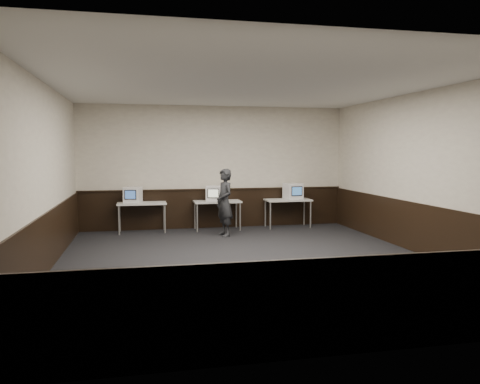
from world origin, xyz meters
The scene contains 18 objects.
floor centered at (0.00, 0.00, 0.00)m, with size 8.00×8.00×0.00m, color black.
ceiling centered at (0.00, 0.00, 3.20)m, with size 8.00×8.00×0.00m, color white.
back_wall centered at (0.00, 4.00, 1.60)m, with size 7.00×7.00×0.00m, color beige.
front_wall centered at (0.00, -4.00, 1.60)m, with size 7.00×7.00×0.00m, color beige.
left_wall centered at (-3.50, 0.00, 1.60)m, with size 8.00×8.00×0.00m, color beige.
right_wall centered at (3.50, 0.00, 1.60)m, with size 8.00×8.00×0.00m, color beige.
wainscot_back centered at (0.00, 3.98, 0.50)m, with size 6.98×0.04×1.00m, color black.
wainscot_front centered at (0.00, -3.98, 0.50)m, with size 6.98×0.04×1.00m, color black.
wainscot_left centered at (-3.48, 0.00, 0.50)m, with size 0.04×7.98×1.00m, color black.
wainscot_right centered at (3.48, 0.00, 0.50)m, with size 0.04×7.98×1.00m, color black.
wainscot_rail centered at (0.00, 3.96, 1.02)m, with size 6.98×0.06×0.04m, color black.
desk_left centered at (-1.90, 3.60, 0.68)m, with size 1.20×0.60×0.75m.
desk_center centered at (0.00, 3.60, 0.68)m, with size 1.20×0.60×0.75m.
desk_right centered at (1.90, 3.60, 0.68)m, with size 1.20×0.60×0.75m.
emac_left centered at (-2.12, 3.64, 0.95)m, with size 0.49×0.50×0.39m.
emac_center centered at (-0.08, 3.59, 0.95)m, with size 0.49×0.50×0.39m.
emac_right centered at (2.04, 3.60, 0.96)m, with size 0.48×0.50×0.42m.
person centered at (0.03, 2.70, 0.80)m, with size 0.59×0.38×1.61m, color #222327.
Camera 1 is at (-1.91, -8.20, 2.05)m, focal length 35.00 mm.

